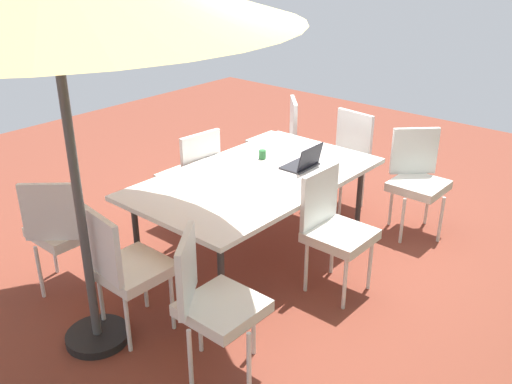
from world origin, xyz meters
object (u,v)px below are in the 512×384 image
(chair_west, at_px, (344,155))
(chair_north, at_px, (334,226))
(chair_northeast, at_px, (212,299))
(chair_east, at_px, (125,265))
(chair_south, at_px, (192,173))
(cup, at_px, (262,155))
(chair_southwest, at_px, (280,137))
(chair_southeast, at_px, (62,227))
(chair_northwest, at_px, (417,177))
(dining_table, at_px, (256,180))
(laptop, at_px, (303,163))

(chair_west, distance_m, chair_north, 1.59)
(chair_northeast, bearing_deg, chair_east, 61.53)
(chair_south, relative_size, cup, 12.02)
(chair_southwest, relative_size, cup, 12.02)
(cup, bearing_deg, chair_south, -60.79)
(chair_east, height_order, chair_southeast, same)
(chair_southeast, bearing_deg, chair_northeast, 140.67)
(chair_west, relative_size, cup, 12.02)
(chair_northwest, xyz_separation_m, chair_north, (1.33, -0.04, 0.00))
(chair_southeast, bearing_deg, chair_south, -130.72)
(chair_southwest, distance_m, chair_south, 1.36)
(dining_table, bearing_deg, chair_east, 1.60)
(chair_west, distance_m, chair_northeast, 2.78)
(chair_northwest, xyz_separation_m, laptop, (0.91, -0.65, 0.24))
(chair_east, distance_m, chair_west, 2.78)
(chair_northwest, bearing_deg, chair_northeast, -136.22)
(chair_south, bearing_deg, chair_southwest, -173.95)
(dining_table, distance_m, chair_southwest, 1.62)
(chair_east, bearing_deg, dining_table, -81.45)
(laptop, bearing_deg, chair_northeast, 17.60)
(dining_table, relative_size, chair_northwest, 2.20)
(chair_southwest, bearing_deg, chair_north, 7.15)
(dining_table, bearing_deg, chair_northwest, 147.34)
(chair_east, bearing_deg, chair_southeast, 5.34)
(chair_west, distance_m, chair_southeast, 2.87)
(chair_west, bearing_deg, chair_northwest, 3.79)
(chair_west, bearing_deg, chair_north, -53.20)
(chair_northwest, bearing_deg, chair_west, 132.21)
(cup, bearing_deg, chair_southeast, -17.63)
(chair_south, bearing_deg, laptop, 116.29)
(chair_northwest, height_order, chair_west, same)
(chair_south, xyz_separation_m, laptop, (-0.39, 1.01, 0.24))
(dining_table, xyz_separation_m, laptop, (-0.41, 0.19, 0.09))
(chair_east, relative_size, chair_north, 1.00)
(laptop, bearing_deg, chair_southeast, -29.25)
(chair_southeast, relative_size, chair_north, 1.00)
(laptop, height_order, cup, laptop)
(dining_table, xyz_separation_m, chair_north, (0.01, 0.80, -0.15))
(chair_northwest, relative_size, chair_northeast, 1.00)
(chair_northwest, xyz_separation_m, cup, (0.97, -1.06, 0.24))
(chair_south, height_order, chair_southeast, same)
(chair_northwest, bearing_deg, chair_north, -136.41)
(chair_south, height_order, cup, chair_south)
(chair_west, height_order, laptop, chair_west)
(chair_west, bearing_deg, cup, -96.02)
(cup, bearing_deg, chair_northwest, 132.46)
(dining_table, distance_m, chair_northwest, 1.57)
(chair_east, height_order, cup, chair_east)
(chair_east, relative_size, cup, 12.02)
(dining_table, bearing_deg, chair_south, -90.94)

